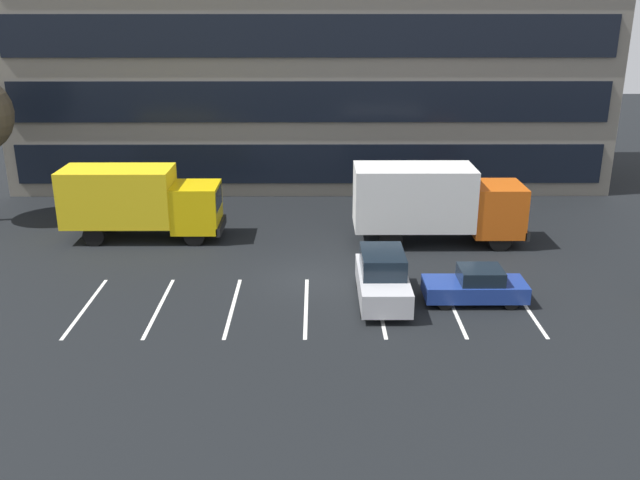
% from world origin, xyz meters
% --- Properties ---
extents(ground_plane, '(120.00, 120.00, 0.00)m').
position_xyz_m(ground_plane, '(0.00, 0.00, 0.00)').
color(ground_plane, black).
extents(office_building, '(35.68, 10.36, 18.00)m').
position_xyz_m(office_building, '(0.00, 17.95, 9.00)').
color(office_building, slate).
rests_on(office_building, ground_plane).
extents(lot_markings, '(16.94, 5.40, 0.01)m').
position_xyz_m(lot_markings, '(0.00, -2.78, 0.00)').
color(lot_markings, silver).
rests_on(lot_markings, ground_plane).
extents(box_truck_orange, '(8.08, 2.68, 3.75)m').
position_xyz_m(box_truck_orange, '(5.99, 4.53, 2.11)').
color(box_truck_orange, '#D85914').
rests_on(box_truck_orange, ground_plane).
extents(box_truck_yellow_all, '(7.58, 2.51, 3.51)m').
position_xyz_m(box_truck_yellow_all, '(-8.16, 5.25, 1.98)').
color(box_truck_yellow_all, yellow).
rests_on(box_truck_yellow_all, ground_plane).
extents(suv_silver, '(1.86, 4.38, 1.98)m').
position_xyz_m(suv_silver, '(2.94, -2.24, 0.96)').
color(suv_silver, silver).
rests_on(suv_silver, ground_plane).
extents(sedan_navy, '(3.90, 1.63, 1.40)m').
position_xyz_m(sedan_navy, '(6.53, -2.34, 0.66)').
color(sedan_navy, navy).
rests_on(sedan_navy, ground_plane).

